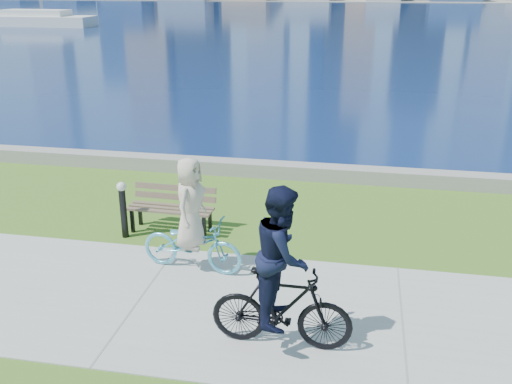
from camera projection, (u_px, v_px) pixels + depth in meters
ground at (402, 326)px, 8.23m from camera, size 320.00×320.00×0.00m
concrete_path at (402, 325)px, 8.23m from camera, size 80.00×3.50×0.02m
seawall at (390, 177)px, 13.87m from camera, size 90.00×0.50×0.35m
bay_water at (375, 16)px, 74.41m from camera, size 320.00×131.00×0.01m
far_shore at (374, 0)px, 127.70m from camera, size 320.00×30.00×0.12m
ferry_near at (36, 19)px, 58.56m from camera, size 11.97×3.42×1.62m
park_bench at (172, 205)px, 11.19m from camera, size 1.71×0.64×0.87m
bollard_lamp at (123, 206)px, 10.84m from camera, size 0.18×0.18×1.13m
cyclist_woman at (191, 229)px, 9.55m from camera, size 0.84×1.85×1.99m
cyclist_man at (282, 282)px, 7.44m from camera, size 0.70×1.90×2.30m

